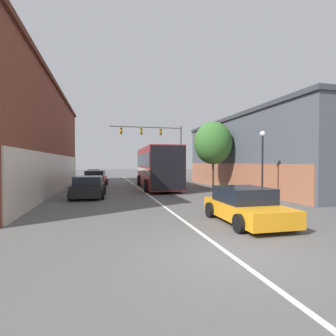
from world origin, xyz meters
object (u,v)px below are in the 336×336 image
Objects in this scene: parked_car_left_mid at (94,175)px; street_tree_near at (213,143)px; bus at (157,166)px; parked_car_left_near at (89,187)px; hatchback_foreground at (245,206)px; street_lamp at (262,161)px; traffic_signal_gantry at (158,139)px; parked_car_left_far at (96,179)px.

parked_car_left_mid is 0.75× the size of street_tree_near.
parked_car_left_mid is (-5.92, 13.99, -1.35)m from bus.
parked_car_left_near is 1.00× the size of parked_car_left_mid.
bus is at bearing 3.36° from hatchback_foreground.
bus is at bearing 113.57° from street_lamp.
bus is 13.96m from hatchback_foreground.
parked_car_left_near is at bearing 35.57° from hatchback_foreground.
traffic_signal_gantry reaches higher than hatchback_foreground.
traffic_signal_gantry is (1.95, 8.75, 3.14)m from bus.
parked_car_left_near is at bearing 154.57° from street_lamp.
street_lamp is (2.24, -18.35, -2.76)m from traffic_signal_gantry.
bus is 6.13m from parked_car_left_far.
parked_car_left_near reaches higher than hatchback_foreground.
hatchback_foreground is at bearing -155.85° from parked_car_left_far.
traffic_signal_gantry is at bearing -2.58° from hatchback_foreground.
street_lamp is at bearing -83.05° from traffic_signal_gantry.
parked_car_left_far reaches higher than parked_car_left_mid.
parked_car_left_mid is at bearing 3.94° from parked_car_left_near.
parked_car_left_far is (0.57, -11.28, 0.08)m from parked_car_left_mid.
hatchback_foreground is 28.62m from parked_car_left_mid.
parked_car_left_far is 15.66m from street_lamp.
hatchback_foreground is at bearing -93.36° from traffic_signal_gantry.
bus is 9.50m from traffic_signal_gantry.
street_lamp is at bearing -90.98° from street_tree_near.
parked_car_left_far is 0.54× the size of traffic_signal_gantry.
parked_car_left_mid is 25.72m from street_lamp.
street_tree_near reaches higher than parked_car_left_mid.
street_tree_near reaches higher than hatchback_foreground.
traffic_signal_gantry reaches higher than parked_car_left_far.
parked_car_left_near is 0.75× the size of street_tree_near.
parked_car_left_mid is 1.05× the size of street_lamp.
traffic_signal_gantry is (7.52, 13.71, 4.46)m from parked_car_left_near.
street_tree_near is (0.12, 7.20, 1.54)m from street_lamp.
hatchback_foreground is 23.10m from traffic_signal_gantry.
parked_car_left_far is at bearing 179.16° from parked_car_left_mid.
parked_car_left_near reaches higher than parked_car_left_mid.
traffic_signal_gantry is (1.33, 22.63, 4.49)m from hatchback_foreground.
parked_car_left_far is at bearing 152.11° from street_tree_near.
bus is 2.18× the size of parked_car_left_far.
parked_car_left_far is (0.22, 7.67, 0.06)m from parked_car_left_near.
hatchback_foreground is 17.63m from parked_car_left_far.
bus reaches higher than parked_car_left_mid.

